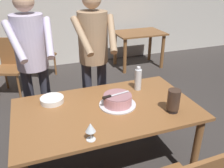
% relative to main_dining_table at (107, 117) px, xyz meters
% --- Properties ---
extents(back_wall, '(10.00, 0.12, 2.70)m').
position_rel_main_dining_table_xyz_m(back_wall, '(0.00, 3.32, 0.70)').
color(back_wall, beige).
rests_on(back_wall, ground_plane).
extents(main_dining_table, '(1.64, 0.94, 0.75)m').
position_rel_main_dining_table_xyz_m(main_dining_table, '(0.00, 0.00, 0.00)').
color(main_dining_table, brown).
rests_on(main_dining_table, ground_plane).
extents(cake_on_platter, '(0.34, 0.34, 0.11)m').
position_rel_main_dining_table_xyz_m(cake_on_platter, '(0.11, 0.01, 0.15)').
color(cake_on_platter, silver).
rests_on(cake_on_platter, main_dining_table).
extents(cake_knife, '(0.27, 0.07, 0.02)m').
position_rel_main_dining_table_xyz_m(cake_knife, '(0.04, -0.00, 0.22)').
color(cake_knife, silver).
rests_on(cake_knife, cake_on_platter).
extents(plate_stack, '(0.22, 0.22, 0.05)m').
position_rel_main_dining_table_xyz_m(plate_stack, '(-0.45, 0.27, 0.13)').
color(plate_stack, white).
rests_on(plate_stack, main_dining_table).
extents(wine_glass_near, '(0.08, 0.08, 0.14)m').
position_rel_main_dining_table_xyz_m(wine_glass_near, '(-0.25, -0.39, 0.21)').
color(wine_glass_near, silver).
rests_on(wine_glass_near, main_dining_table).
extents(water_bottle, '(0.07, 0.07, 0.25)m').
position_rel_main_dining_table_xyz_m(water_bottle, '(0.43, 0.25, 0.22)').
color(water_bottle, silver).
rests_on(water_bottle, main_dining_table).
extents(hurricane_lamp, '(0.11, 0.11, 0.21)m').
position_rel_main_dining_table_xyz_m(hurricane_lamp, '(0.53, -0.25, 0.21)').
color(hurricane_lamp, black).
rests_on(hurricane_lamp, main_dining_table).
extents(person_cutting_cake, '(0.47, 0.56, 1.72)m').
position_rel_main_dining_table_xyz_m(person_cutting_cake, '(0.08, 0.68, 0.43)').
color(person_cutting_cake, '#2D2D38').
rests_on(person_cutting_cake, ground_plane).
extents(person_standing_beside, '(0.46, 0.57, 1.72)m').
position_rel_main_dining_table_xyz_m(person_standing_beside, '(-0.57, 0.71, 0.43)').
color(person_standing_beside, '#2D2D38').
rests_on(person_standing_beside, ground_plane).
extents(background_table, '(1.00, 0.70, 0.74)m').
position_rel_main_dining_table_xyz_m(background_table, '(1.60, 2.62, -0.07)').
color(background_table, brown).
rests_on(background_table, ground_plane).
extents(background_chair_0, '(0.57, 0.57, 0.90)m').
position_rel_main_dining_table_xyz_m(background_chair_0, '(-0.90, 2.24, -0.16)').
color(background_chair_0, brown).
rests_on(background_chair_0, ground_plane).
extents(background_chair_2, '(0.61, 0.61, 0.90)m').
position_rel_main_dining_table_xyz_m(background_chair_2, '(-0.45, 2.62, -0.16)').
color(background_chair_2, brown).
rests_on(background_chair_2, ground_plane).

